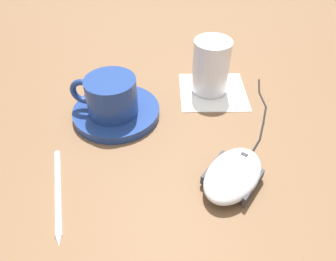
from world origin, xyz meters
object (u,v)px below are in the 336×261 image
Objects in this scene: saucer at (116,112)px; coffee_cup at (110,96)px; computer_mouse at (233,175)px; pen at (57,191)px; drinking_glass at (211,66)px.

coffee_cup is (0.01, 0.00, 0.04)m from saucer.
computer_mouse reaches higher than saucer.
saucer is 1.15× the size of computer_mouse.
computer_mouse reaches higher than pen.
drinking_glass is (-0.17, -0.06, 0.04)m from saucer.
saucer is 1.32× the size of coffee_cup.
coffee_cup reaches higher than pen.
saucer is 0.04m from coffee_cup.
saucer is at bearing 20.49° from drinking_glass.
coffee_cup is 0.17m from pen.
pen is at bearing 65.60° from saucer.
saucer reaches higher than pen.
drinking_glass is (-0.17, -0.07, 0.01)m from coffee_cup.
computer_mouse is at bearing 135.86° from saucer.
coffee_cup reaches higher than computer_mouse.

